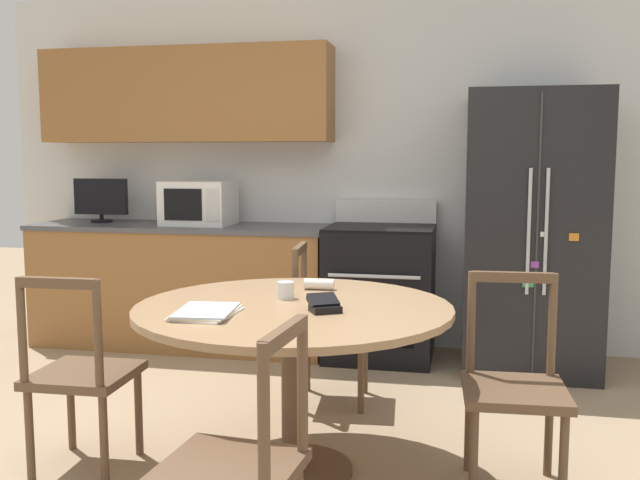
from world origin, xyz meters
name	(u,v)px	position (x,y,z in m)	size (l,w,h in m)	color
back_wall	(298,149)	(-0.30, 2.59, 1.45)	(5.20, 0.44, 2.60)	silver
kitchen_counter	(183,285)	(-1.11, 2.29, 0.45)	(2.20, 0.64, 0.90)	#936033
refrigerator	(532,232)	(1.35, 2.21, 0.90)	(0.85, 0.77, 1.81)	black
oven_range	(380,291)	(0.36, 2.26, 0.47)	(0.73, 0.68, 1.08)	black
microwave	(199,203)	(-0.98, 2.30, 1.06)	(0.48, 0.39, 0.32)	white
countertop_tv	(101,199)	(-1.77, 2.33, 1.08)	(0.42, 0.16, 0.33)	black
dining_table	(294,332)	(0.21, 0.37, 0.64)	(1.38, 1.38, 0.76)	#997551
dining_chair_left	(81,376)	(-0.72, 0.20, 0.43)	(0.43, 0.43, 0.90)	brown
dining_chair_near	(236,471)	(0.26, -0.58, 0.43)	(0.45, 0.45, 0.90)	brown
dining_chair_far	(328,327)	(0.18, 1.30, 0.43)	(0.45, 0.45, 0.90)	brown
dining_chair_right	(514,388)	(1.15, 0.41, 0.43)	(0.44, 0.44, 0.90)	brown
candle_glass	(285,291)	(0.14, 0.50, 0.79)	(0.08, 0.08, 0.08)	silver
folded_napkin	(319,284)	(0.24, 0.74, 0.78)	(0.15, 0.06, 0.05)	silver
wallet	(324,305)	(0.36, 0.27, 0.79)	(0.17, 0.17, 0.07)	black
mail_stack	(206,312)	(-0.10, 0.11, 0.77)	(0.25, 0.32, 0.02)	white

